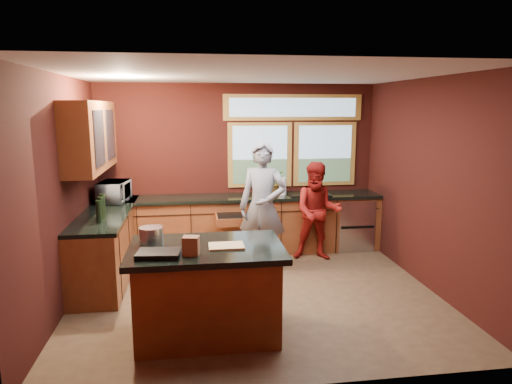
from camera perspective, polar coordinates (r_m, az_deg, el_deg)
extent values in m
plane|color=brown|center=(5.93, -0.03, -12.50)|extent=(4.50, 4.50, 0.00)
cube|color=black|center=(7.51, -2.17, 3.10)|extent=(4.50, 0.02, 2.70)
cube|color=black|center=(3.62, 4.42, -5.08)|extent=(4.50, 0.02, 2.70)
cube|color=black|center=(5.69, -23.08, -0.15)|extent=(0.02, 4.00, 2.70)
cube|color=black|center=(6.26, 20.81, 0.92)|extent=(0.02, 4.00, 2.70)
cube|color=silver|center=(5.47, -0.03, 14.50)|extent=(4.50, 4.00, 0.02)
cube|color=#7895A7|center=(7.51, 0.50, 4.65)|extent=(1.06, 0.02, 1.06)
cube|color=#7895A7|center=(7.75, 8.59, 4.72)|extent=(1.06, 0.02, 1.06)
cube|color=#A97831|center=(7.57, 4.70, 10.50)|extent=(2.30, 0.02, 0.42)
cube|color=#622D17|center=(6.40, -19.97, 6.58)|extent=(0.36, 1.80, 0.90)
cube|color=#622D17|center=(7.39, -1.87, -4.21)|extent=(4.50, 0.60, 0.88)
cube|color=black|center=(7.27, -1.89, -0.69)|extent=(4.50, 0.64, 0.05)
cube|color=#B7B7BC|center=(7.79, 11.84, -3.78)|extent=(0.60, 0.58, 0.85)
cube|color=black|center=(7.44, 6.59, -0.50)|extent=(0.66, 0.46, 0.05)
cube|color=#622D17|center=(6.64, -18.13, -6.47)|extent=(0.60, 2.30, 0.88)
cube|color=black|center=(6.52, -18.28, -2.55)|extent=(0.64, 2.30, 0.05)
cube|color=#622D17|center=(4.82, -6.13, -12.50)|extent=(1.40, 0.90, 0.88)
cube|color=black|center=(4.66, -6.24, -7.12)|extent=(1.55, 1.05, 0.06)
imported|color=slate|center=(6.44, 0.83, -1.93)|extent=(0.80, 0.68, 1.86)
imported|color=maroon|center=(7.03, 7.70, -2.42)|extent=(0.84, 0.72, 1.51)
imported|color=#999999|center=(7.10, -17.31, 0.04)|extent=(0.45, 0.61, 0.31)
imported|color=#999999|center=(7.37, 2.07, 1.20)|extent=(0.35, 0.31, 0.39)
cylinder|color=silver|center=(7.36, 3.34, 0.73)|extent=(0.12, 0.12, 0.28)
cube|color=tan|center=(4.61, -3.73, -6.75)|extent=(0.35, 0.25, 0.02)
cylinder|color=silver|center=(4.78, -12.96, -5.35)|extent=(0.24, 0.24, 0.18)
cube|color=brown|center=(4.38, -8.14, -6.66)|extent=(0.17, 0.15, 0.18)
cube|color=black|center=(4.41, -12.05, -7.55)|extent=(0.43, 0.32, 0.05)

